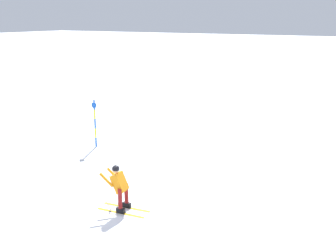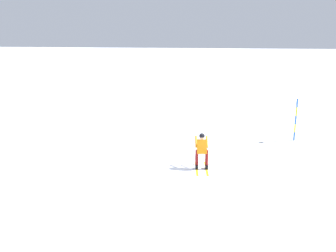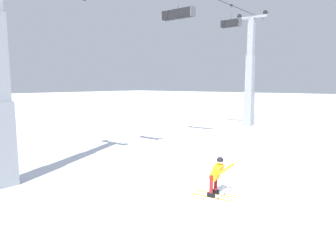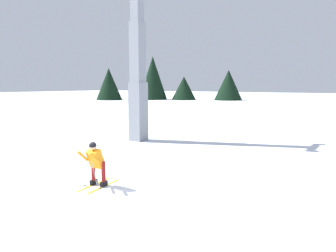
{
  "view_description": "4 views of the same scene",
  "coord_description": "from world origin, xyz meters",
  "views": [
    {
      "loc": [
        9.25,
        7.64,
        5.97
      ],
      "look_at": [
        -0.63,
        1.95,
        2.84
      ],
      "focal_mm": 42.53,
      "sensor_mm": 36.0,
      "label": 1
    },
    {
      "loc": [
        -0.97,
        14.82,
        5.57
      ],
      "look_at": [
        0.95,
        3.39,
        2.54
      ],
      "focal_mm": 37.82,
      "sensor_mm": 36.0,
      "label": 2
    },
    {
      "loc": [
        -9.81,
        -4.98,
        4.12
      ],
      "look_at": [
        -0.97,
        2.06,
        2.59
      ],
      "focal_mm": 33.43,
      "sensor_mm": 36.0,
      "label": 3
    },
    {
      "loc": [
        7.41,
        -6.34,
        3.29
      ],
      "look_at": [
        0.77,
        3.51,
        1.73
      ],
      "focal_mm": 33.58,
      "sensor_mm": 36.0,
      "label": 4
    }
  ],
  "objects": [
    {
      "name": "skier_carving_main",
      "position": [
        -0.03,
        0.52,
        0.86
      ],
      "size": [
        0.8,
        1.71,
        1.62
      ],
      "color": "yellow",
      "rests_on": "ground_plane"
    },
    {
      "name": "ground_plane",
      "position": [
        0.0,
        0.0,
        0.0
      ],
      "size": [
        260.0,
        260.0,
        0.0
      ],
      "primitive_type": "plane",
      "color": "white"
    },
    {
      "name": "trail_marker_pole",
      "position": [
        -4.66,
        -4.33,
        1.22
      ],
      "size": [
        0.07,
        0.28,
        2.27
      ],
      "color": "blue",
      "rests_on": "ground_plane"
    }
  ]
}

